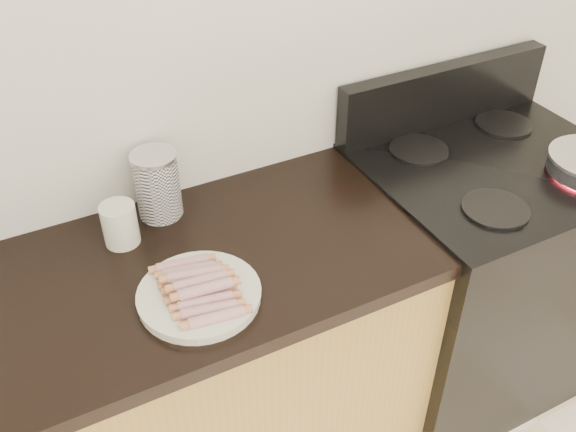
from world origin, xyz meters
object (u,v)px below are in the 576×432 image
stove (473,277)px  canister (157,185)px  main_plate (199,296)px  side_plate (205,300)px  mug (120,224)px

stove → canister: (-0.96, 0.25, 0.54)m
main_plate → canister: 0.36m
stove → main_plate: size_ratio=3.26×
stove → canister: canister is taller
main_plate → side_plate: (0.01, -0.02, -0.00)m
stove → main_plate: 1.09m
side_plate → canister: 0.38m
side_plate → mug: size_ratio=2.18×
stove → canister: bearing=165.7°
main_plate → side_plate: 0.02m
stove → side_plate: side_plate is taller
stove → mug: 1.21m
side_plate → mug: (-0.11, 0.30, 0.05)m
canister → mug: (-0.12, -0.07, -0.04)m
side_plate → canister: bearing=86.9°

